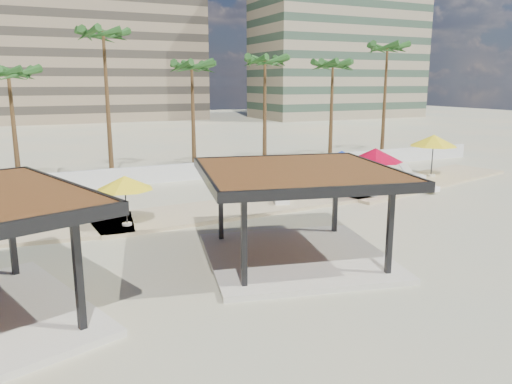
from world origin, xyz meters
The scene contains 20 objects.
ground centered at (0.00, 0.00, 0.00)m, with size 200.00×200.00×0.00m, color #CDB787.
promenade centered at (2.00, 7.67, 0.06)m, with size 44.45×7.97×0.24m.
boundary_wall centered at (0.00, 16.00, 0.60)m, with size 56.00×0.30×1.20m, color silver.
building_mid centered at (4.00, 78.00, 14.27)m, with size 38.00×16.00×30.40m.
building_east centered at (48.00, 66.00, 17.27)m, with size 32.00×15.00×36.40m.
pavilion_central centered at (0.69, -1.15, 2.15)m, with size 8.49×8.49×3.60m.
umbrella_b centered at (-4.47, 5.80, 2.21)m, with size 3.21×3.21×2.36m.
umbrella_c centered at (9.91, 5.85, 2.62)m, with size 3.62×3.62×2.84m.
umbrella_d centered at (9.91, 9.20, 2.13)m, with size 3.28×3.28×2.27m.
umbrella_e centered at (17.64, 9.20, 2.73)m, with size 4.40×4.40×2.96m.
lounger_a centered at (-7.46, 8.71, 0.38)m, with size 0.97×2.24×0.82m.
lounger_b centered at (4.38, 7.22, 0.40)m, with size 1.55×2.55×0.92m.
lounger_c centered at (15.92, 9.25, 0.38)m, with size 0.97×2.30×0.85m.
lounger_d centered at (14.00, 5.99, 0.36)m, with size 0.75×1.98×0.73m.
palm_c centered at (-9.00, 18.10, 7.04)m, with size 3.00×3.00×8.13m.
palm_d centered at (-3.00, 18.90, 9.49)m, with size 3.00×3.00×10.75m.
palm_e centered at (3.00, 18.40, 7.56)m, with size 3.00×3.00×8.69m.
palm_f centered at (9.00, 18.60, 8.03)m, with size 3.00×3.00×9.18m.
palm_g centered at (15.00, 18.20, 7.82)m, with size 3.00×3.00×8.96m.
palm_h centered at (21.00, 18.80, 9.27)m, with size 3.00×3.00×10.51m.
Camera 1 is at (-8.56, -17.19, 6.76)m, focal length 35.00 mm.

